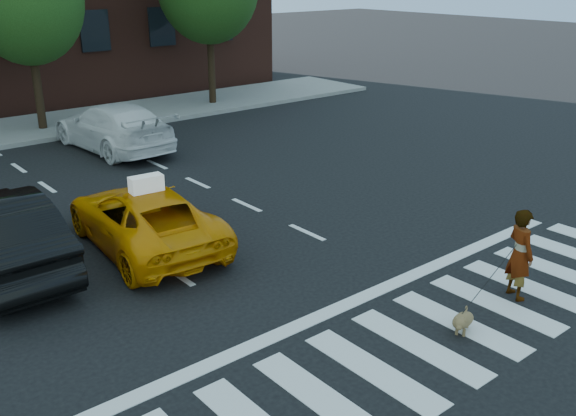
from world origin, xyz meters
The scene contains 9 objects.
ground centered at (0.00, 0.00, 0.00)m, with size 120.00×120.00×0.00m, color black.
crosswalk centered at (0.00, 0.00, 0.01)m, with size 13.00×2.40×0.01m, color silver.
stop_line centered at (0.00, 1.60, 0.01)m, with size 12.00×0.30×0.01m, color silver.
sidewalk_far centered at (0.00, 17.50, 0.07)m, with size 30.00×4.00×0.15m, color slate.
taxi centered at (-1.40, 5.97, 0.62)m, with size 2.05×4.46×1.24m, color orange.
white_suv centered at (1.40, 13.31, 0.73)m, with size 2.03×5.00×1.45m, color silver.
woman centered at (2.49, -0.05, 0.81)m, with size 0.59×0.39×1.61m, color #999999.
dog centered at (0.79, -0.18, 0.21)m, with size 0.60×0.42×0.36m.
taxi_sign centered at (-1.40, 5.77, 1.40)m, with size 0.65×0.28×0.32m, color white.
Camera 1 is at (-6.85, -5.14, 5.36)m, focal length 40.00 mm.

